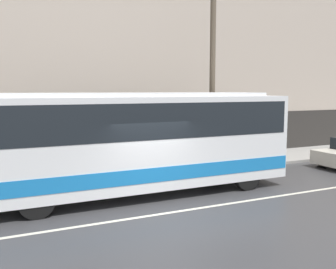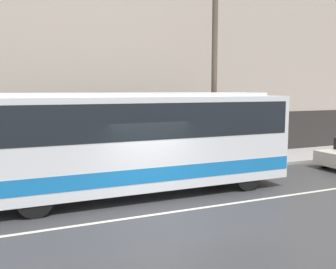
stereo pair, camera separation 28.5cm
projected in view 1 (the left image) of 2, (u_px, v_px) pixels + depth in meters
ground_plane at (165, 214)px, 10.54m from camera, size 60.00×60.00×0.00m
sidewalk at (109, 172)px, 15.54m from camera, size 60.00×3.13×0.13m
building_facade at (97, 69)px, 16.56m from camera, size 60.00×0.35×9.10m
lane_stripe at (165, 213)px, 10.54m from camera, size 54.00×0.14×0.01m
transit_bus at (130, 138)px, 12.24m from camera, size 10.97×2.62×3.37m
utility_pole_near at (212, 71)px, 15.88m from camera, size 0.24×0.24×8.30m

